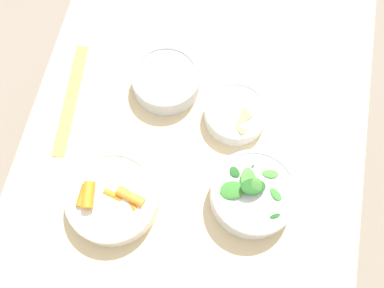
{
  "coord_description": "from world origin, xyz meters",
  "views": [
    {
      "loc": [
        -0.34,
        -0.06,
        1.63
      ],
      "look_at": [
        -0.03,
        -0.0,
        0.75
      ],
      "focal_mm": 40.0,
      "sensor_mm": 36.0,
      "label": 1
    }
  ],
  "objects_px": {
    "bowl_beans_hotdog": "(166,81)",
    "ruler": "(71,99)",
    "bowl_carrots": "(113,199)",
    "bowl_greens": "(253,194)",
    "bowl_cookies": "(236,113)"
  },
  "relations": [
    {
      "from": "bowl_carrots",
      "to": "bowl_greens",
      "type": "relative_size",
      "value": 1.07
    },
    {
      "from": "bowl_cookies",
      "to": "bowl_greens",
      "type": "bearing_deg",
      "value": -160.18
    },
    {
      "from": "bowl_cookies",
      "to": "bowl_beans_hotdog",
      "type": "bearing_deg",
      "value": 74.26
    },
    {
      "from": "bowl_greens",
      "to": "ruler",
      "type": "xyz_separation_m",
      "value": [
        0.15,
        0.45,
        -0.04
      ]
    },
    {
      "from": "bowl_carrots",
      "to": "ruler",
      "type": "distance_m",
      "value": 0.27
    },
    {
      "from": "bowl_greens",
      "to": "bowl_beans_hotdog",
      "type": "bearing_deg",
      "value": 46.15
    },
    {
      "from": "bowl_greens",
      "to": "ruler",
      "type": "relative_size",
      "value": 0.63
    },
    {
      "from": "bowl_beans_hotdog",
      "to": "ruler",
      "type": "height_order",
      "value": "bowl_beans_hotdog"
    },
    {
      "from": "bowl_carrots",
      "to": "bowl_cookies",
      "type": "distance_m",
      "value": 0.33
    },
    {
      "from": "bowl_carrots",
      "to": "bowl_greens",
      "type": "bearing_deg",
      "value": -76.66
    },
    {
      "from": "bowl_beans_hotdog",
      "to": "ruler",
      "type": "xyz_separation_m",
      "value": [
        -0.08,
        0.21,
        -0.02
      ]
    },
    {
      "from": "bowl_beans_hotdog",
      "to": "ruler",
      "type": "bearing_deg",
      "value": 110.34
    },
    {
      "from": "bowl_beans_hotdog",
      "to": "ruler",
      "type": "distance_m",
      "value": 0.23
    },
    {
      "from": "bowl_carrots",
      "to": "bowl_cookies",
      "type": "relative_size",
      "value": 1.35
    },
    {
      "from": "bowl_carrots",
      "to": "ruler",
      "type": "relative_size",
      "value": 0.67
    }
  ]
}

